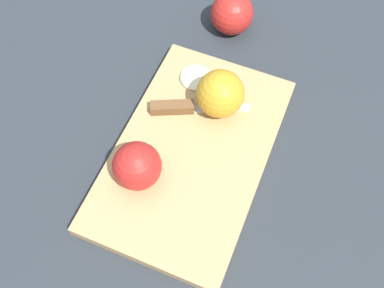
% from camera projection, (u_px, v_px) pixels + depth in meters
% --- Properties ---
extents(ground_plane, '(4.00, 4.00, 0.00)m').
position_uv_depth(ground_plane, '(192.00, 156.00, 0.76)').
color(ground_plane, '#282D33').
extents(cutting_board, '(0.41, 0.26, 0.02)m').
position_uv_depth(cutting_board, '(192.00, 153.00, 0.75)').
color(cutting_board, tan).
rests_on(cutting_board, ground_plane).
extents(apple_half_left, '(0.08, 0.08, 0.08)m').
position_uv_depth(apple_half_left, '(137.00, 166.00, 0.69)').
color(apple_half_left, red).
rests_on(apple_half_left, cutting_board).
extents(apple_half_right, '(0.08, 0.08, 0.08)m').
position_uv_depth(apple_half_right, '(220.00, 94.00, 0.75)').
color(apple_half_right, gold).
rests_on(apple_half_right, cutting_board).
extents(knife, '(0.08, 0.17, 0.02)m').
position_uv_depth(knife, '(178.00, 108.00, 0.77)').
color(knife, silver).
rests_on(knife, cutting_board).
extents(apple_slice, '(0.06, 0.06, 0.01)m').
position_uv_depth(apple_slice, '(196.00, 78.00, 0.81)').
color(apple_slice, beige).
rests_on(apple_slice, cutting_board).
extents(apple_whole, '(0.08, 0.08, 0.10)m').
position_uv_depth(apple_whole, '(232.00, 13.00, 0.87)').
color(apple_whole, red).
rests_on(apple_whole, ground_plane).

